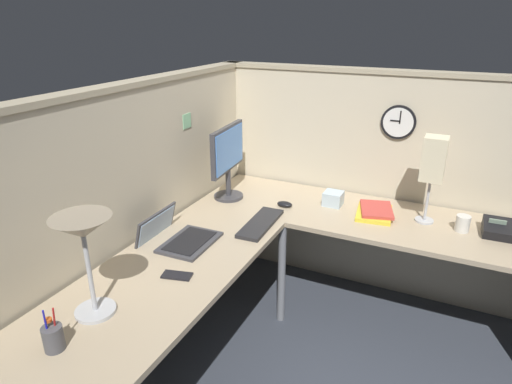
{
  "coord_description": "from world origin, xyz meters",
  "views": [
    {
      "loc": [
        -2.1,
        -0.73,
        1.89
      ],
      "look_at": [
        0.11,
        0.32,
        0.91
      ],
      "focal_mm": 30.72,
      "sensor_mm": 36.0,
      "label": 1
    }
  ],
  "objects_px": {
    "desk_lamp_dome": "(83,236)",
    "keyboard": "(261,223)",
    "wall_clock": "(398,122)",
    "pen_cup": "(53,338)",
    "coffee_mug": "(463,223)",
    "office_phone": "(504,230)",
    "monitor": "(228,157)",
    "desk_lamp_paper": "(433,161)",
    "computer_mouse": "(285,204)",
    "cell_phone": "(177,275)",
    "laptop": "(175,236)",
    "book_stack": "(375,212)",
    "tissue_box": "(333,198)"
  },
  "relations": [
    {
      "from": "pen_cup",
      "to": "desk_lamp_paper",
      "type": "height_order",
      "value": "desk_lamp_paper"
    },
    {
      "from": "cell_phone",
      "to": "coffee_mug",
      "type": "distance_m",
      "value": 1.65
    },
    {
      "from": "laptop",
      "to": "book_stack",
      "type": "relative_size",
      "value": 1.22
    },
    {
      "from": "computer_mouse",
      "to": "pen_cup",
      "type": "bearing_deg",
      "value": 169.89
    },
    {
      "from": "desk_lamp_dome",
      "to": "wall_clock",
      "type": "bearing_deg",
      "value": -26.44
    },
    {
      "from": "monitor",
      "to": "pen_cup",
      "type": "bearing_deg",
      "value": -175.64
    },
    {
      "from": "monitor",
      "to": "desk_lamp_paper",
      "type": "xyz_separation_m",
      "value": [
        0.18,
        -1.26,
        0.09
      ]
    },
    {
      "from": "desk_lamp_dome",
      "to": "keyboard",
      "type": "bearing_deg",
      "value": -14.93
    },
    {
      "from": "book_stack",
      "to": "wall_clock",
      "type": "relative_size",
      "value": 1.45
    },
    {
      "from": "desk_lamp_dome",
      "to": "desk_lamp_paper",
      "type": "relative_size",
      "value": 0.84
    },
    {
      "from": "computer_mouse",
      "to": "book_stack",
      "type": "xyz_separation_m",
      "value": [
        0.13,
        -0.56,
        0.0
      ]
    },
    {
      "from": "cell_phone",
      "to": "coffee_mug",
      "type": "relative_size",
      "value": 1.5
    },
    {
      "from": "book_stack",
      "to": "coffee_mug",
      "type": "relative_size",
      "value": 3.31
    },
    {
      "from": "desk_lamp_dome",
      "to": "coffee_mug",
      "type": "height_order",
      "value": "desk_lamp_dome"
    },
    {
      "from": "monitor",
      "to": "desk_lamp_dome",
      "type": "xyz_separation_m",
      "value": [
        -1.35,
        -0.1,
        0.07
      ]
    },
    {
      "from": "desk_lamp_paper",
      "to": "monitor",
      "type": "bearing_deg",
      "value": 98.11
    },
    {
      "from": "keyboard",
      "to": "wall_clock",
      "type": "relative_size",
      "value": 1.95
    },
    {
      "from": "desk_lamp_paper",
      "to": "coffee_mug",
      "type": "xyz_separation_m",
      "value": [
        -0.04,
        -0.21,
        -0.34
      ]
    },
    {
      "from": "laptop",
      "to": "book_stack",
      "type": "distance_m",
      "value": 1.25
    },
    {
      "from": "office_phone",
      "to": "coffee_mug",
      "type": "relative_size",
      "value": 2.19
    },
    {
      "from": "wall_clock",
      "to": "computer_mouse",
      "type": "bearing_deg",
      "value": 127.06
    },
    {
      "from": "pen_cup",
      "to": "desk_lamp_dome",
      "type": "bearing_deg",
      "value": 5.94
    },
    {
      "from": "book_stack",
      "to": "wall_clock",
      "type": "height_order",
      "value": "wall_clock"
    },
    {
      "from": "keyboard",
      "to": "computer_mouse",
      "type": "relative_size",
      "value": 4.13
    },
    {
      "from": "pen_cup",
      "to": "coffee_mug",
      "type": "relative_size",
      "value": 1.88
    },
    {
      "from": "computer_mouse",
      "to": "tissue_box",
      "type": "height_order",
      "value": "tissue_box"
    },
    {
      "from": "book_stack",
      "to": "tissue_box",
      "type": "xyz_separation_m",
      "value": [
        0.04,
        0.28,
        0.02
      ]
    },
    {
      "from": "desk_lamp_dome",
      "to": "coffee_mug",
      "type": "relative_size",
      "value": 4.64
    },
    {
      "from": "office_phone",
      "to": "desk_lamp_paper",
      "type": "relative_size",
      "value": 0.4
    },
    {
      "from": "desk_lamp_paper",
      "to": "wall_clock",
      "type": "xyz_separation_m",
      "value": [
        0.29,
        0.26,
        0.15
      ]
    },
    {
      "from": "laptop",
      "to": "cell_phone",
      "type": "distance_m",
      "value": 0.37
    },
    {
      "from": "pen_cup",
      "to": "coffee_mug",
      "type": "bearing_deg",
      "value": -38.13
    },
    {
      "from": "book_stack",
      "to": "pen_cup",
      "type": "bearing_deg",
      "value": 153.88
    },
    {
      "from": "desk_lamp_dome",
      "to": "computer_mouse",
      "type": "bearing_deg",
      "value": -12.73
    },
    {
      "from": "monitor",
      "to": "coffee_mug",
      "type": "relative_size",
      "value": 5.21
    },
    {
      "from": "cell_phone",
      "to": "desk_lamp_paper",
      "type": "bearing_deg",
      "value": -55.11
    },
    {
      "from": "monitor",
      "to": "desk_lamp_paper",
      "type": "distance_m",
      "value": 1.28
    },
    {
      "from": "laptop",
      "to": "wall_clock",
      "type": "distance_m",
      "value": 1.59
    },
    {
      "from": "monitor",
      "to": "cell_phone",
      "type": "relative_size",
      "value": 3.47
    },
    {
      "from": "coffee_mug",
      "to": "wall_clock",
      "type": "distance_m",
      "value": 0.75
    },
    {
      "from": "tissue_box",
      "to": "computer_mouse",
      "type": "bearing_deg",
      "value": 120.72
    },
    {
      "from": "desk_lamp_dome",
      "to": "book_stack",
      "type": "xyz_separation_m",
      "value": [
        1.5,
        -0.87,
        -0.34
      ]
    },
    {
      "from": "computer_mouse",
      "to": "desk_lamp_dome",
      "type": "xyz_separation_m",
      "value": [
        -1.37,
        0.31,
        0.35
      ]
    },
    {
      "from": "desk_lamp_dome",
      "to": "office_phone",
      "type": "height_order",
      "value": "desk_lamp_dome"
    },
    {
      "from": "office_phone",
      "to": "tissue_box",
      "type": "relative_size",
      "value": 1.76
    },
    {
      "from": "tissue_box",
      "to": "coffee_mug",
      "type": "bearing_deg",
      "value": -93.63
    },
    {
      "from": "monitor",
      "to": "computer_mouse",
      "type": "bearing_deg",
      "value": -87.1
    },
    {
      "from": "pen_cup",
      "to": "wall_clock",
      "type": "distance_m",
      "value": 2.29
    },
    {
      "from": "desk_lamp_dome",
      "to": "desk_lamp_paper",
      "type": "height_order",
      "value": "desk_lamp_paper"
    },
    {
      "from": "cell_phone",
      "to": "book_stack",
      "type": "relative_size",
      "value": 0.45
    }
  ]
}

